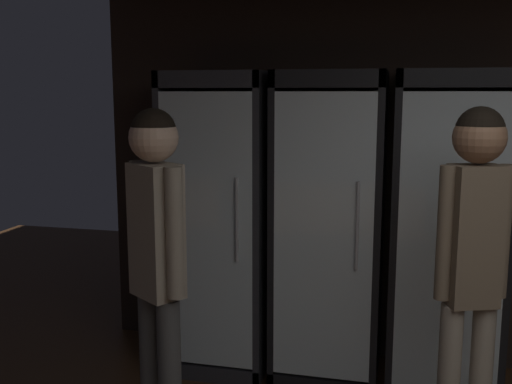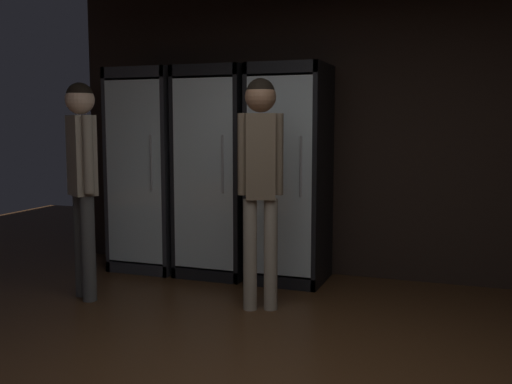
% 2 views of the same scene
% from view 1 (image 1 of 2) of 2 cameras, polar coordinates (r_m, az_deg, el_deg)
% --- Properties ---
extents(cooler_far_left, '(0.65, 0.66, 1.91)m').
position_cam_1_polar(cooler_far_left, '(3.93, -3.11, -3.00)').
color(cooler_far_left, '#2B2B30').
rests_on(cooler_far_left, ground).
extents(cooler_left, '(0.65, 0.66, 1.91)m').
position_cam_1_polar(cooler_left, '(3.79, 7.05, -3.52)').
color(cooler_left, black).
rests_on(cooler_left, ground).
extents(cooler_center, '(0.65, 0.66, 1.91)m').
position_cam_1_polar(cooler_center, '(3.78, 17.63, -3.90)').
color(cooler_center, black).
rests_on(cooler_center, ground).
extents(shopper_near, '(0.33, 0.28, 1.72)m').
position_cam_1_polar(shopper_near, '(2.84, -9.42, -5.17)').
color(shopper_near, '#4C4C4C').
rests_on(shopper_near, ground).
extents(shopper_far, '(0.32, 0.23, 1.73)m').
position_cam_1_polar(shopper_far, '(2.83, 19.92, -5.05)').
color(shopper_far, gray).
rests_on(shopper_far, ground).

